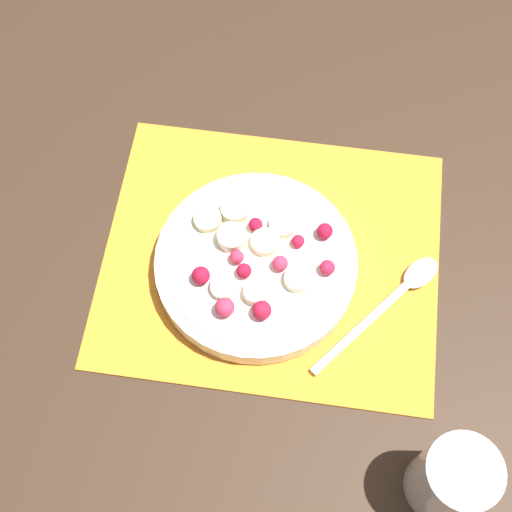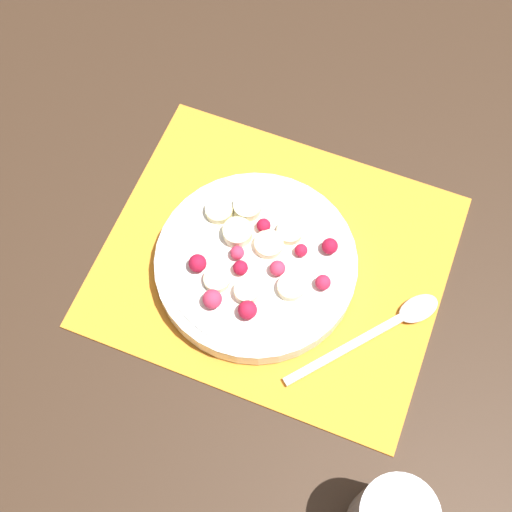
% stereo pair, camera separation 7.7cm
% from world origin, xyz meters
% --- Properties ---
extents(ground_plane, '(3.00, 3.00, 0.00)m').
position_xyz_m(ground_plane, '(0.00, 0.00, 0.00)').
color(ground_plane, '#382619').
extents(placemat, '(0.38, 0.32, 0.01)m').
position_xyz_m(placemat, '(0.00, 0.00, 0.00)').
color(placemat, orange).
rests_on(placemat, ground_plane).
extents(fruit_bowl, '(0.22, 0.22, 0.05)m').
position_xyz_m(fruit_bowl, '(0.02, 0.02, 0.02)').
color(fruit_bowl, white).
rests_on(fruit_bowl, placemat).
extents(spoon, '(0.14, 0.16, 0.01)m').
position_xyz_m(spoon, '(-0.15, 0.02, 0.01)').
color(spoon, silver).
rests_on(spoon, placemat).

